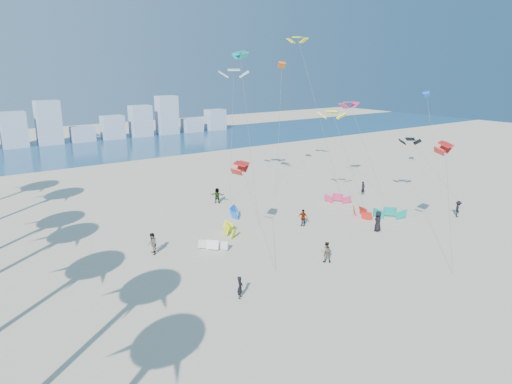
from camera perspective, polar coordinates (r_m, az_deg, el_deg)
ground at (r=28.86m, az=14.47°, el=-16.42°), size 220.00×220.00×0.00m
ocean at (r=90.63m, az=-22.90°, el=4.40°), size 220.00×220.00×0.00m
kitesurfer_near at (r=31.63m, az=-1.93°, el=-11.39°), size 0.66×0.65×1.53m
kitesurfer_mid at (r=37.39m, az=8.44°, el=-7.15°), size 1.01×1.00×1.65m
kitesurfers_far at (r=46.75m, az=6.03°, el=-2.44°), size 30.07×19.84×1.92m
grounded_kites at (r=46.99m, az=6.38°, el=-2.88°), size 21.81×12.53×1.04m
flying_kites at (r=50.16m, az=7.07°, el=11.71°), size 34.97×29.85×18.44m
distant_skyline at (r=99.66m, az=-25.10°, el=6.83°), size 85.00×3.00×8.40m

